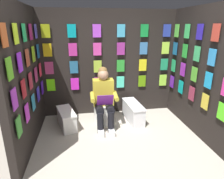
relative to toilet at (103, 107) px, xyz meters
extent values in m
plane|color=#B2A899|center=(-0.20, 1.59, -0.33)|extent=(30.00, 30.00, 0.00)
cube|color=black|center=(-0.20, -0.49, 0.81)|extent=(2.99, 0.10, 2.27)
cube|color=#6DEF10|center=(1.06, -0.41, 0.40)|extent=(0.17, 0.01, 0.26)
cube|color=#DA25C7|center=(0.56, -0.41, 0.40)|extent=(0.17, 0.01, 0.26)
cube|color=#92257E|center=(0.05, -0.41, 0.40)|extent=(0.17, 0.01, 0.26)
cube|color=#4CE8C2|center=(-0.45, -0.41, 0.40)|extent=(0.17, 0.01, 0.26)
cube|color=#5F9610|center=(-0.95, -0.41, 0.40)|extent=(0.17, 0.01, 0.26)
cube|color=#A4F141|center=(-1.46, -0.41, 0.40)|extent=(0.17, 0.01, 0.26)
cube|color=#A23367|center=(1.06, -0.41, 0.77)|extent=(0.17, 0.01, 0.26)
cube|color=#25628D|center=(0.56, -0.41, 0.77)|extent=(0.17, 0.01, 0.26)
cube|color=#AFD03F|center=(0.05, -0.41, 0.77)|extent=(0.17, 0.01, 0.26)
cube|color=green|center=(-0.45, -0.41, 0.77)|extent=(0.17, 0.01, 0.26)
cube|color=yellow|center=(-0.95, -0.41, 0.77)|extent=(0.17, 0.01, 0.26)
cube|color=#229161|center=(-1.46, -0.41, 0.77)|extent=(0.17, 0.01, 0.26)
cube|color=gold|center=(1.06, -0.41, 1.14)|extent=(0.17, 0.01, 0.26)
cube|color=#BD2C8C|center=(0.56, -0.41, 1.14)|extent=(0.17, 0.01, 0.26)
cube|color=#DA3EA1|center=(0.05, -0.41, 1.14)|extent=(0.17, 0.01, 0.26)
cube|color=#982C8B|center=(-0.45, -0.41, 1.14)|extent=(0.17, 0.01, 0.26)
cube|color=teal|center=(-0.95, -0.41, 1.14)|extent=(0.17, 0.01, 0.26)
cube|color=#BAED46|center=(-1.46, -0.41, 1.14)|extent=(0.17, 0.01, 0.26)
cube|color=#929F15|center=(1.06, -0.41, 1.51)|extent=(0.17, 0.01, 0.26)
cube|color=#099AA8|center=(0.56, -0.41, 1.51)|extent=(0.17, 0.01, 0.26)
cube|color=#B143E0|center=(0.05, -0.41, 1.51)|extent=(0.17, 0.01, 0.26)
cube|color=#40A9D3|center=(-0.45, -0.41, 1.51)|extent=(0.17, 0.01, 0.26)
cube|color=#17903B|center=(-0.95, -0.41, 1.51)|extent=(0.17, 0.01, 0.26)
cube|color=#2D3DAD|center=(-1.46, -0.41, 1.51)|extent=(0.17, 0.01, 0.26)
cube|color=black|center=(-1.69, 0.57, 0.81)|extent=(0.10, 2.03, 2.27)
cube|color=#6B1FBD|center=(-1.61, -0.25, 0.40)|extent=(0.01, 0.17, 0.26)
cube|color=#10ADA8|center=(-1.61, 0.16, 0.40)|extent=(0.01, 0.17, 0.26)
cube|color=#9A324E|center=(-1.61, 0.57, 0.40)|extent=(0.01, 0.17, 0.26)
cube|color=yellow|center=(-1.61, 0.99, 0.40)|extent=(0.01, 0.17, 0.26)
cube|color=#59F024|center=(-1.61, 1.40, 0.40)|extent=(0.01, 0.17, 0.26)
cube|color=#2BAD66|center=(-1.61, -0.25, 0.77)|extent=(0.01, 0.17, 0.26)
cube|color=purple|center=(-1.61, 0.16, 0.77)|extent=(0.01, 0.17, 0.26)
cube|color=#59BA39|center=(-1.61, 0.57, 0.77)|extent=(0.01, 0.17, 0.26)
cube|color=#21A7EC|center=(-1.61, 0.99, 0.77)|extent=(0.01, 0.17, 0.26)
cube|color=#185D9C|center=(-1.61, -0.25, 1.14)|extent=(0.01, 0.17, 0.26)
cube|color=green|center=(-1.61, 0.16, 1.14)|extent=(0.01, 0.17, 0.26)
cube|color=#40C070|center=(-1.61, 0.57, 1.14)|extent=(0.01, 0.17, 0.26)
cube|color=#3196E2|center=(-1.61, 0.99, 1.14)|extent=(0.01, 0.17, 0.26)
cube|color=#62D946|center=(-1.61, -0.25, 1.51)|extent=(0.01, 0.17, 0.26)
cube|color=#41D067|center=(-1.61, 0.16, 1.51)|extent=(0.01, 0.17, 0.26)
cube|color=#3022AF|center=(-1.61, 0.57, 1.51)|extent=(0.01, 0.17, 0.26)
cube|color=#BF3F31|center=(-1.61, 0.99, 1.51)|extent=(0.01, 0.17, 0.26)
cube|color=black|center=(1.30, 0.57, 0.81)|extent=(0.10, 2.03, 2.27)
cube|color=green|center=(1.21, 1.40, 0.40)|extent=(0.01, 0.17, 0.26)
cube|color=#CD37D3|center=(1.21, 0.99, 0.40)|extent=(0.01, 0.17, 0.26)
cube|color=teal|center=(1.21, 0.57, 0.40)|extent=(0.01, 0.17, 0.26)
cube|color=#4633D5|center=(1.21, 0.16, 0.40)|extent=(0.01, 0.17, 0.26)
cube|color=#531BD3|center=(1.21, -0.25, 0.40)|extent=(0.01, 0.17, 0.26)
cube|color=purple|center=(1.21, 1.40, 0.77)|extent=(0.01, 0.17, 0.26)
cube|color=#A31F28|center=(1.21, 0.99, 0.77)|extent=(0.01, 0.17, 0.26)
cube|color=#A42A3D|center=(1.21, 0.57, 0.77)|extent=(0.01, 0.17, 0.26)
cube|color=#A52F66|center=(1.21, 0.16, 0.77)|extent=(0.01, 0.17, 0.26)
cube|color=#E9304A|center=(1.21, -0.25, 0.77)|extent=(0.01, 0.17, 0.26)
cube|color=#56AC24|center=(1.21, 1.40, 1.14)|extent=(0.01, 0.17, 0.26)
cube|color=#8D28DC|center=(1.21, 0.99, 1.14)|extent=(0.01, 0.17, 0.26)
cube|color=#A64931|center=(1.21, 0.57, 1.14)|extent=(0.01, 0.17, 0.26)
cube|color=#7AB31F|center=(1.21, 0.16, 1.14)|extent=(0.01, 0.17, 0.26)
cube|color=#17599F|center=(1.21, -0.25, 1.14)|extent=(0.01, 0.17, 0.26)
cube|color=#BD5527|center=(1.21, 1.40, 1.51)|extent=(0.01, 0.17, 0.26)
cube|color=#C3ED29|center=(1.21, 0.99, 1.51)|extent=(0.01, 0.17, 0.26)
cube|color=#22AC60|center=(1.21, 0.57, 1.51)|extent=(0.01, 0.17, 0.26)
cube|color=#9E1767|center=(1.21, 0.16, 1.51)|extent=(0.01, 0.17, 0.26)
cube|color=#5248D7|center=(1.21, -0.25, 1.51)|extent=(0.01, 0.17, 0.26)
cylinder|color=white|center=(0.00, 0.08, -0.13)|extent=(0.38, 0.38, 0.40)
cylinder|color=white|center=(0.00, 0.08, 0.09)|extent=(0.41, 0.41, 0.02)
cube|color=white|center=(0.00, -0.18, 0.25)|extent=(0.38, 0.18, 0.36)
cylinder|color=white|center=(0.00, -0.09, 0.25)|extent=(0.39, 0.07, 0.39)
cube|color=gold|center=(0.00, 0.11, 0.36)|extent=(0.40, 0.22, 0.52)
sphere|color=tan|center=(0.00, 0.14, 0.71)|extent=(0.21, 0.21, 0.21)
sphere|color=olive|center=(0.00, 0.11, 0.78)|extent=(0.17, 0.17, 0.17)
cylinder|color=black|center=(-0.10, 0.31, 0.11)|extent=(0.15, 0.40, 0.15)
cylinder|color=black|center=(0.10, 0.31, 0.11)|extent=(0.15, 0.40, 0.15)
cylinder|color=black|center=(-0.10, 0.49, -0.11)|extent=(0.12, 0.12, 0.42)
cylinder|color=black|center=(0.10, 0.49, -0.11)|extent=(0.12, 0.12, 0.42)
cube|color=white|center=(-0.10, 0.55, -0.28)|extent=(0.11, 0.26, 0.09)
cube|color=white|center=(0.10, 0.55, -0.28)|extent=(0.11, 0.26, 0.09)
cylinder|color=gold|center=(-0.22, 0.29, 0.33)|extent=(0.09, 0.31, 0.13)
cylinder|color=gold|center=(0.22, 0.29, 0.33)|extent=(0.09, 0.31, 0.13)
cube|color=#76249B|center=(0.00, 0.45, 0.32)|extent=(0.30, 0.13, 0.23)
cube|color=silver|center=(-0.64, 0.07, -0.15)|extent=(0.31, 0.76, 0.36)
cube|color=white|center=(-0.64, 0.07, 0.04)|extent=(0.33, 0.79, 0.03)
cube|color=white|center=(0.74, 0.15, -0.16)|extent=(0.42, 0.69, 0.33)
cube|color=white|center=(0.74, 0.15, 0.02)|extent=(0.44, 0.72, 0.03)
camera|label=1|loc=(0.40, 3.75, 1.60)|focal=31.42mm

